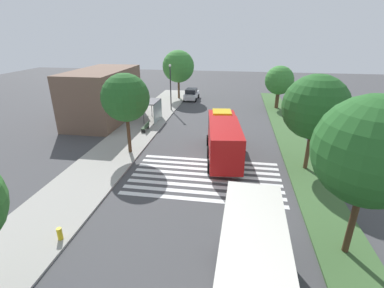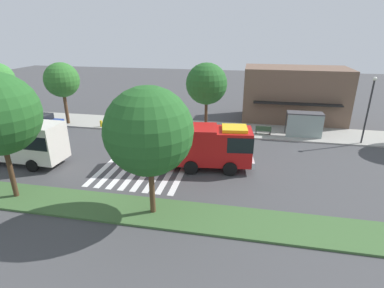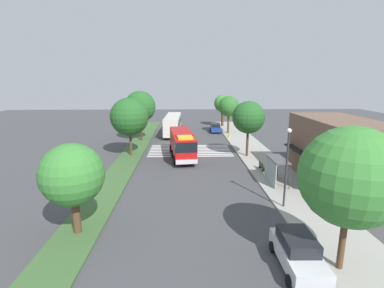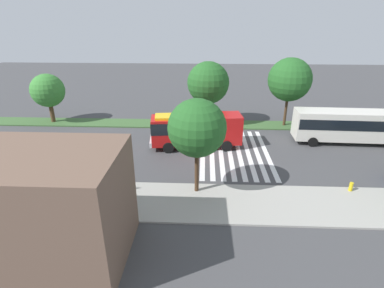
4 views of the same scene
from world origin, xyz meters
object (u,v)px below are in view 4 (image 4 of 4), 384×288
object	(u,v)px
sidewalk_tree_center	(197,128)
fire_hydrant	(351,187)
median_tree_far_west	(290,80)
median_tree_west	(208,83)
bench_near_shelter	(118,186)
median_tree_center	(48,91)
transit_bus	(351,124)
bus_stop_shelter	(63,170)
fire_truck	(194,129)

from	to	relation	value
sidewalk_tree_center	fire_hydrant	distance (m)	12.78
median_tree_far_west	median_tree_west	bearing A→B (deg)	-0.00
bench_near_shelter	median_tree_center	distance (m)	20.66
transit_bus	median_tree_center	distance (m)	35.09
transit_bus	median_tree_west	bearing A→B (deg)	163.39
median_tree_far_west	fire_hydrant	xyz separation A→B (m)	(-1.50, 14.96, -5.23)
bus_stop_shelter	sidewalk_tree_center	size ratio (longest dim) A/B	0.48
median_tree_far_west	median_tree_west	distance (m)	9.49
sidewalk_tree_center	bus_stop_shelter	bearing A→B (deg)	2.28
transit_bus	sidewalk_tree_center	distance (m)	19.25
sidewalk_tree_center	median_tree_far_west	size ratio (longest dim) A/B	0.89
sidewalk_tree_center	fire_hydrant	world-z (taller)	sidewalk_tree_center
bus_stop_shelter	sidewalk_tree_center	xyz separation A→B (m)	(-10.02, -0.40, 3.37)
fire_truck	median_tree_center	world-z (taller)	median_tree_center
fire_hydrant	median_tree_west	bearing A→B (deg)	-53.73
bench_near_shelter	median_tree_far_west	distance (m)	23.37
sidewalk_tree_center	median_tree_far_west	bearing A→B (deg)	-123.81
median_tree_west	median_tree_center	xyz separation A→B (m)	(19.65, 0.00, -1.14)
fire_truck	bus_stop_shelter	size ratio (longest dim) A/B	2.71
fire_truck	sidewalk_tree_center	distance (m)	9.19
bench_near_shelter	fire_hydrant	distance (m)	17.89
sidewalk_tree_center	median_tree_center	world-z (taller)	sidewalk_tree_center
fire_truck	median_tree_far_west	xyz separation A→B (m)	(-10.93, -6.90, 3.75)
fire_truck	sidewalk_tree_center	world-z (taller)	sidewalk_tree_center
fire_hydrant	transit_bus	bearing A→B (deg)	-112.21
bench_near_shelter	median_tree_center	world-z (taller)	median_tree_center
bench_near_shelter	sidewalk_tree_center	distance (m)	7.63
bus_stop_shelter	sidewalk_tree_center	distance (m)	10.58
median_tree_far_west	median_tree_west	size ratio (longest dim) A/B	1.06
bus_stop_shelter	median_tree_center	world-z (taller)	median_tree_center
transit_bus	median_tree_west	xyz separation A→B (m)	(15.02, -5.06, 3.18)
sidewalk_tree_center	median_tree_west	xyz separation A→B (m)	(-0.87, -15.46, 0.01)
sidewalk_tree_center	median_tree_far_west	world-z (taller)	median_tree_far_west
median_tree_center	fire_hydrant	world-z (taller)	median_tree_center
bus_stop_shelter	median_tree_far_west	xyz separation A→B (m)	(-20.37, -15.86, 3.83)
bus_stop_shelter	median_tree_center	size ratio (longest dim) A/B	0.58
transit_bus	bench_near_shelter	xyz separation A→B (m)	(21.91, 10.81, -1.50)
bus_stop_shelter	fire_hydrant	xyz separation A→B (m)	(-21.87, -0.90, -1.40)
median_tree_center	fire_hydrant	xyz separation A→B (m)	(-30.62, 14.96, -3.63)
bench_near_shelter	sidewalk_tree_center	xyz separation A→B (m)	(-6.02, -0.41, 4.67)
bench_near_shelter	transit_bus	bearing A→B (deg)	-153.75
bus_stop_shelter	bench_near_shelter	size ratio (longest dim) A/B	2.19
median_tree_west	sidewalk_tree_center	bearing A→B (deg)	86.77
median_tree_west	median_tree_center	bearing A→B (deg)	0.00
bus_stop_shelter	fire_hydrant	world-z (taller)	bus_stop_shelter
sidewalk_tree_center	median_tree_center	bearing A→B (deg)	-39.47
sidewalk_tree_center	fire_hydrant	xyz separation A→B (m)	(-11.85, -0.50, -4.77)
fire_truck	median_tree_west	distance (m)	7.78
median_tree_center	median_tree_far_west	bearing A→B (deg)	180.00
median_tree_west	fire_hydrant	world-z (taller)	median_tree_west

